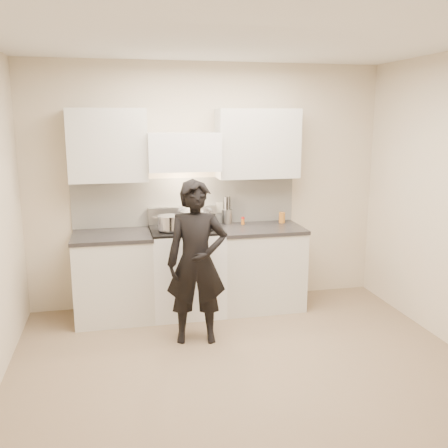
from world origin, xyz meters
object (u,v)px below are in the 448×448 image
at_px(utensil_crock, 227,215).
at_px(wok, 196,214).
at_px(stove, 187,270).
at_px(counter_right, 260,267).
at_px(person, 197,262).

bearing_deg(utensil_crock, wok, -165.36).
distance_m(stove, utensil_crock, 0.78).
distance_m(counter_right, utensil_crock, 0.69).
bearing_deg(utensil_crock, person, -117.60).
xyz_separation_m(counter_right, utensil_crock, (-0.32, 0.24, 0.56)).
relative_size(wok, person, 0.31).
bearing_deg(person, wok, 89.11).
height_order(stove, wok, wok).
height_order(stove, person, person).
bearing_deg(counter_right, utensil_crock, 143.20).
relative_size(stove, wok, 2.01).
distance_m(counter_right, wok, 0.94).
distance_m(stove, wok, 0.62).
relative_size(utensil_crock, person, 0.20).
height_order(counter_right, wok, wok).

